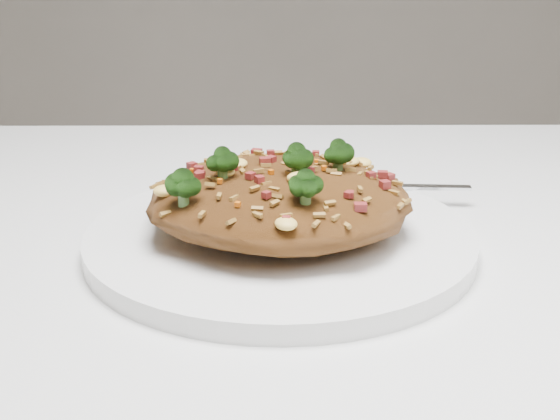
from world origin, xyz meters
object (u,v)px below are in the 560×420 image
object	(u,v)px
fork	(380,186)
fried_rice	(280,190)
dining_table	(177,396)
plate	(280,239)

from	to	relation	value
fork	fried_rice	bearing A→B (deg)	-128.98
dining_table	plate	xyz separation A→B (m)	(0.07, 0.05, 0.10)
plate	fried_rice	bearing A→B (deg)	-108.19
fried_rice	dining_table	bearing A→B (deg)	-146.05
plate	fork	world-z (taller)	fork
dining_table	plate	bearing A→B (deg)	34.21
dining_table	plate	distance (m)	0.13
fried_rice	fork	world-z (taller)	fried_rice
dining_table	fried_rice	xyz separation A→B (m)	(0.07, 0.05, 0.13)
plate	fried_rice	xyz separation A→B (m)	(-0.00, -0.00, 0.04)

